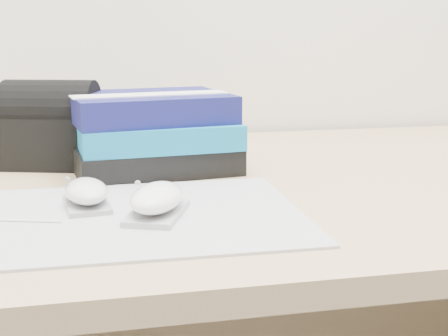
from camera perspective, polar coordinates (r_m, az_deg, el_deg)
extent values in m
cube|color=tan|center=(0.96, 3.02, -1.66)|extent=(1.60, 0.80, 0.03)
cube|color=tan|center=(1.43, -1.20, -12.21)|extent=(1.52, 0.03, 0.35)
cube|color=#929299|center=(0.76, -7.83, -4.35)|extent=(0.39, 0.31, 0.00)
cube|color=#9B9A9D|center=(0.80, -12.42, -3.23)|extent=(0.06, 0.10, 0.01)
ellipsoid|color=white|center=(0.79, -12.47, -2.05)|extent=(0.06, 0.10, 0.03)
ellipsoid|color=gray|center=(0.79, -14.12, -0.96)|extent=(0.01, 0.01, 0.01)
cube|color=#A5A6A8|center=(0.75, -6.13, -4.10)|extent=(0.09, 0.12, 0.01)
ellipsoid|color=white|center=(0.74, -6.16, -2.68)|extent=(0.09, 0.12, 0.03)
ellipsoid|color=gray|center=(0.74, -7.90, -1.36)|extent=(0.01, 0.01, 0.01)
cube|color=black|center=(1.01, -6.55, 1.04)|extent=(0.27, 0.23, 0.04)
cube|color=#0F78AD|center=(0.99, -6.29, 3.22)|extent=(0.26, 0.21, 0.04)
cube|color=#121555|center=(0.99, -6.85, 5.56)|extent=(0.27, 0.22, 0.04)
cube|color=white|center=(0.97, -6.76, 6.69)|extent=(0.24, 0.09, 0.00)
cube|color=black|center=(1.05, -15.39, 2.42)|extent=(0.17, 0.14, 0.08)
cylinder|color=black|center=(1.05, -15.55, 5.03)|extent=(0.17, 0.14, 0.10)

